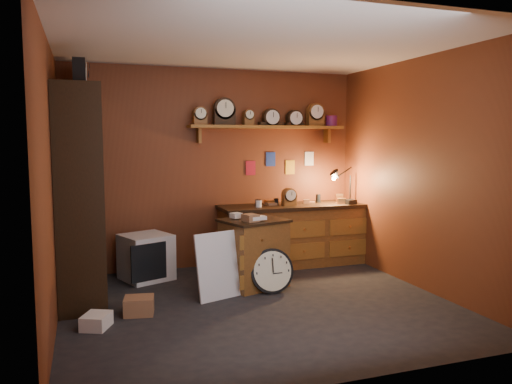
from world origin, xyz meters
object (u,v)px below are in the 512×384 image
object	(u,v)px
workbench	(295,231)
big_round_clock	(272,271)
shelving_unit	(77,185)
low_cabinet	(254,250)

from	to	relation	value
workbench	big_round_clock	xyz separation A→B (m)	(-0.77, -1.11, -0.22)
shelving_unit	big_round_clock	size ratio (longest dim) A/B	4.99
workbench	big_round_clock	world-z (taller)	workbench
workbench	low_cabinet	world-z (taller)	workbench
low_cabinet	big_round_clock	xyz separation A→B (m)	(0.11, -0.31, -0.19)
workbench	big_round_clock	bearing A→B (deg)	-124.87
workbench	low_cabinet	xyz separation A→B (m)	(-0.88, -0.80, -0.04)
low_cabinet	big_round_clock	world-z (taller)	low_cabinet
shelving_unit	low_cabinet	distance (m)	2.14
low_cabinet	shelving_unit	bearing A→B (deg)	153.77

